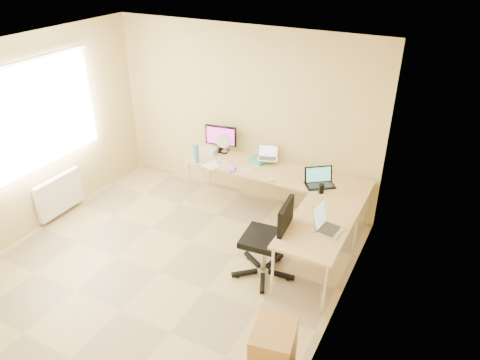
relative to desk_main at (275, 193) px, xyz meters
The scene contains 25 objects.
floor 2.02m from the desk_main, 111.40° to the right, with size 4.50×4.50×0.00m, color tan.
ceiling 2.99m from the desk_main, 111.40° to the right, with size 4.50×4.50×0.00m, color white.
wall_back 1.25m from the desk_main, 151.11° to the left, with size 4.50×4.50×0.00m, color tan.
wall_left 3.50m from the desk_main, 146.78° to the right, with size 4.50×4.50×0.00m, color tan.
wall_right 2.49m from the desk_main, 53.38° to the right, with size 4.50×4.50×0.00m, color tan.
desk_main is the anchor object (origin of this frame).
desk_return 1.40m from the desk_main, 45.73° to the right, with size 0.70×1.30×0.73m, color tan.
monitor 1.17m from the desk_main, 168.63° to the left, with size 0.49×0.16×0.42m, color black.
book_stack 0.54m from the desk_main, 147.22° to the left, with size 0.24×0.33×0.06m, color teal.
laptop_center 0.58m from the desk_main, 140.26° to the left, with size 0.29×0.22×0.19m, color silver.
laptop_black 0.85m from the desk_main, 10.34° to the right, with size 0.38×0.28×0.24m, color black.
keyboard 0.62m from the desk_main, 155.81° to the right, with size 0.37×0.10×0.02m, color beige.
mouse 0.49m from the desk_main, 74.79° to the right, with size 0.10×0.07×0.04m, color beige.
mug 0.94m from the desk_main, 165.42° to the right, with size 0.09×0.09×0.09m, color silver.
cd_stack 0.73m from the desk_main, 151.36° to the right, with size 0.14×0.14×0.03m, color #B0B4CE.
water_bottle 1.27m from the desk_main, 165.20° to the right, with size 0.08×0.08×0.29m, color #3B81BB.
papers 0.97m from the desk_main, 165.22° to the right, with size 0.23×0.33×0.01m, color white.
white_box 1.20m from the desk_main, behind, with size 0.23×0.16×0.08m, color silver.
desk_fan 1.08m from the desk_main, 167.93° to the left, with size 0.23×0.23×0.29m, color silver.
black_cup 0.93m from the desk_main, 21.22° to the right, with size 0.07×0.07×0.12m, color black.
laptop_return 1.60m from the desk_main, 43.82° to the right, with size 0.29×0.36×0.24m, color silver.
office_chair 1.34m from the desk_main, 71.95° to the right, with size 0.64×0.64×1.07m, color black.
cabinet 2.84m from the desk_main, 66.63° to the right, with size 0.36×0.45×0.62m, color #A56A34.
radiator 3.11m from the desk_main, 152.24° to the right, with size 0.09×0.80×0.55m, color white.
window 3.35m from the desk_main, 152.41° to the right, with size 0.10×1.80×1.40m, color white.
Camera 1 is at (2.86, -3.33, 3.66)m, focal length 33.52 mm.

